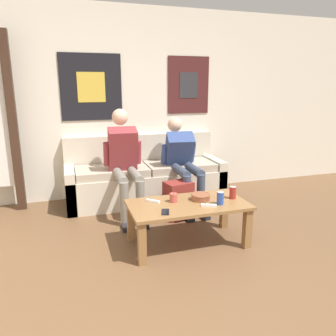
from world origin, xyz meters
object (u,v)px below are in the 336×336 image
object	(u,v)px
coffee_table	(188,210)
game_controller_near_right	(153,201)
ceramic_bowl	(201,197)
drink_can_blue	(220,198)
backpack	(179,201)
cell_phone	(165,212)
couch	(145,179)
drink_can_red	(233,193)
person_seated_adult	(125,158)
person_seated_teen	(182,158)
pillar_candle	(173,198)
game_controller_near_left	(209,205)

from	to	relation	value
coffee_table	game_controller_near_right	size ratio (longest dim) A/B	9.03
ceramic_bowl	drink_can_blue	size ratio (longest dim) A/B	1.53
backpack	cell_phone	xyz separation A→B (m)	(-0.41, -0.81, 0.22)
couch	cell_phone	bearing A→B (deg)	-97.03
ceramic_bowl	game_controller_near_right	size ratio (longest dim) A/B	1.50
drink_can_red	cell_phone	size ratio (longest dim) A/B	0.83
person_seated_adult	person_seated_teen	xyz separation A→B (m)	(0.75, 0.04, -0.06)
person_seated_teen	drink_can_blue	distance (m)	1.19
backpack	ceramic_bowl	bearing A→B (deg)	-88.17
drink_can_red	backpack	bearing A→B (deg)	117.69
backpack	drink_can_blue	size ratio (longest dim) A/B	3.54
coffee_table	ceramic_bowl	xyz separation A→B (m)	(0.15, 0.05, 0.11)
ceramic_bowl	pillar_candle	size ratio (longest dim) A/B	1.92
coffee_table	cell_phone	bearing A→B (deg)	-150.05
drink_can_red	game_controller_near_left	xyz separation A→B (m)	(-0.32, -0.14, -0.05)
person_seated_teen	backpack	xyz separation A→B (m)	(-0.19, -0.42, -0.41)
drink_can_red	game_controller_near_right	bearing A→B (deg)	170.52
backpack	cell_phone	size ratio (longest dim) A/B	2.94
pillar_candle	couch	bearing A→B (deg)	88.35
coffee_table	game_controller_near_left	xyz separation A→B (m)	(0.15, -0.15, 0.09)
ceramic_bowl	drink_can_red	bearing A→B (deg)	-9.93
ceramic_bowl	game_controller_near_right	bearing A→B (deg)	170.83
backpack	drink_can_blue	xyz separation A→B (m)	(0.15, -0.77, 0.28)
person_seated_teen	ceramic_bowl	distance (m)	1.04
coffee_table	person_seated_adult	xyz separation A→B (m)	(-0.43, 1.03, 0.33)
person_seated_adult	drink_can_red	bearing A→B (deg)	-48.85
couch	cell_phone	size ratio (longest dim) A/B	13.99
couch	ceramic_bowl	distance (m)	1.38
person_seated_teen	pillar_candle	bearing A→B (deg)	-114.39
pillar_candle	game_controller_near_left	xyz separation A→B (m)	(0.28, -0.22, -0.03)
couch	game_controller_near_left	bearing A→B (deg)	-81.24
backpack	game_controller_near_left	size ratio (longest dim) A/B	3.06
cell_phone	ceramic_bowl	bearing A→B (deg)	26.16
couch	person_seated_adult	xyz separation A→B (m)	(-0.34, -0.37, 0.38)
drink_can_red	game_controller_near_left	distance (m)	0.36
drink_can_red	ceramic_bowl	bearing A→B (deg)	170.07
coffee_table	drink_can_blue	xyz separation A→B (m)	(0.28, -0.12, 0.14)
pillar_candle	backpack	bearing A→B (deg)	65.73
ceramic_bowl	game_controller_near_left	distance (m)	0.20
coffee_table	drink_can_red	size ratio (longest dim) A/B	9.25
person_seated_teen	couch	bearing A→B (deg)	140.89
person_seated_adult	game_controller_near_right	xyz separation A→B (m)	(0.11, -0.90, -0.24)
drink_can_blue	drink_can_red	world-z (taller)	same
drink_can_blue	cell_phone	distance (m)	0.56
backpack	game_controller_near_left	world-z (taller)	game_controller_near_left
drink_can_blue	drink_can_red	xyz separation A→B (m)	(0.19, 0.11, 0.00)
game_controller_near_right	couch	bearing A→B (deg)	79.67
coffee_table	game_controller_near_left	world-z (taller)	game_controller_near_left
cell_phone	person_seated_adult	bearing A→B (deg)	97.11
game_controller_near_left	cell_phone	xyz separation A→B (m)	(-0.43, -0.01, -0.01)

